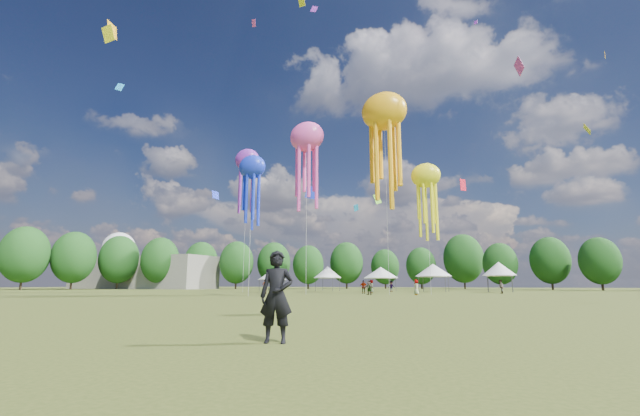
% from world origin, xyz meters
% --- Properties ---
extents(ground, '(300.00, 300.00, 0.00)m').
position_xyz_m(ground, '(0.00, 0.00, 0.00)').
color(ground, '#384416').
rests_on(ground, ground).
extents(observer_main, '(0.80, 0.65, 1.91)m').
position_xyz_m(observer_main, '(9.08, -1.18, 0.95)').
color(observer_main, black).
rests_on(observer_main, ground).
extents(spectator_near, '(1.03, 1.02, 1.68)m').
position_xyz_m(spectator_near, '(-8.99, 30.80, 0.84)').
color(spectator_near, gray).
rests_on(spectator_near, ground).
extents(spectators_far, '(27.40, 21.30, 1.80)m').
position_xyz_m(spectators_far, '(0.14, 44.61, 0.85)').
color(spectators_far, gray).
rests_on(spectators_far, ground).
extents(festival_tents, '(40.73, 9.28, 4.46)m').
position_xyz_m(festival_tents, '(-3.36, 57.52, 3.17)').
color(festival_tents, '#47474C').
rests_on(festival_tents, ground).
extents(show_kites, '(32.35, 20.55, 24.20)m').
position_xyz_m(show_kites, '(-4.69, 37.54, 17.19)').
color(show_kites, '#FF4BB1').
rests_on(show_kites, ground).
extents(small_kites, '(72.54, 62.24, 46.56)m').
position_xyz_m(small_kites, '(0.97, 41.75, 30.11)').
color(small_kites, '#FF4BB1').
rests_on(small_kites, ground).
extents(treeline, '(201.57, 95.24, 13.43)m').
position_xyz_m(treeline, '(-3.87, 62.51, 6.54)').
color(treeline, '#38281C').
rests_on(treeline, ground).
extents(hangar, '(40.00, 12.00, 8.00)m').
position_xyz_m(hangar, '(-72.00, 72.00, 4.00)').
color(hangar, gray).
rests_on(hangar, ground).
extents(radome, '(9.00, 9.00, 16.00)m').
position_xyz_m(radome, '(-88.00, 78.00, 9.99)').
color(radome, white).
rests_on(radome, ground).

